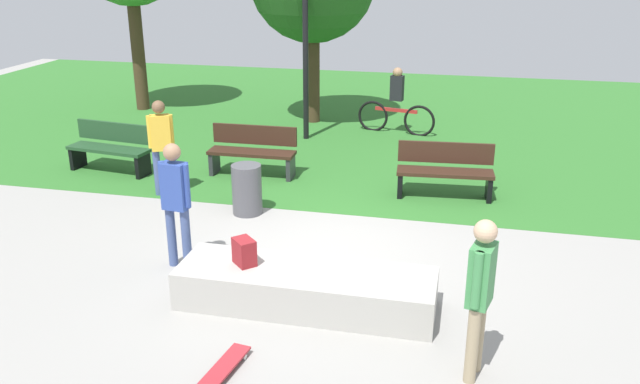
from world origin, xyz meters
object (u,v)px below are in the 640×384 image
(skateboard_by_ledge, at_px, (224,367))
(park_bench_far_left, at_px, (111,147))
(cyclist_on_bicycle, at_px, (396,106))
(trash_bin, at_px, (247,189))
(skater_watching, at_px, (176,196))
(skater_performing_trick, at_px, (480,288))
(lamp_post, at_px, (305,9))
(backpack_on_ledge, at_px, (244,252))
(pedestrian_with_backpack, at_px, (161,139))
(park_bench_center_lawn, at_px, (253,150))
(concrete_ledge, at_px, (306,288))
(park_bench_far_right, at_px, (445,169))

(skateboard_by_ledge, relative_size, park_bench_far_left, 0.50)
(cyclist_on_bicycle, bearing_deg, trash_bin, -107.99)
(skater_watching, xyz_separation_m, cyclist_on_bicycle, (2.00, 7.30, -0.36))
(skater_performing_trick, height_order, lamp_post, lamp_post)
(lamp_post, relative_size, cyclist_on_bicycle, 2.58)
(backpack_on_ledge, xyz_separation_m, pedestrian_with_backpack, (-2.52, 3.12, 0.35))
(skater_performing_trick, distance_m, pedestrian_with_backpack, 6.59)
(park_bench_center_lawn, relative_size, cyclist_on_bicycle, 0.89)
(concrete_ledge, relative_size, trash_bin, 3.77)
(skater_watching, height_order, park_bench_far_right, skater_watching)
(skateboard_by_ledge, xyz_separation_m, pedestrian_with_backpack, (-2.78, 4.57, 0.91))
(trash_bin, height_order, pedestrian_with_backpack, pedestrian_with_backpack)
(concrete_ledge, distance_m, skater_performing_trick, 2.27)
(park_bench_far_right, xyz_separation_m, cyclist_on_bicycle, (-1.28, 3.87, 0.15))
(skater_performing_trick, xyz_separation_m, lamp_post, (-3.68, 7.96, 1.81))
(lamp_post, height_order, pedestrian_with_backpack, lamp_post)
(skater_performing_trick, xyz_separation_m, park_bench_far_right, (-0.53, 5.00, -0.49))
(park_bench_center_lawn, height_order, trash_bin, park_bench_center_lawn)
(park_bench_far_right, bearing_deg, backpack_on_ledge, -117.87)
(cyclist_on_bicycle, bearing_deg, concrete_ledge, -90.90)
(backpack_on_ledge, distance_m, trash_bin, 2.75)
(concrete_ledge, xyz_separation_m, trash_bin, (-1.61, 2.60, 0.17))
(backpack_on_ledge, bearing_deg, pedestrian_with_backpack, -5.93)
(skater_performing_trick, bearing_deg, lamp_post, 114.81)
(backpack_on_ledge, distance_m, skater_watching, 1.35)
(cyclist_on_bicycle, bearing_deg, lamp_post, -153.98)
(concrete_ledge, height_order, cyclist_on_bicycle, cyclist_on_bicycle)
(park_bench_far_right, xyz_separation_m, park_bench_center_lawn, (-3.51, 0.35, 0.00))
(trash_bin, bearing_deg, lamp_post, 91.80)
(park_bench_far_right, bearing_deg, pedestrian_with_backpack, -168.59)
(cyclist_on_bicycle, bearing_deg, skateboard_by_ledge, -93.70)
(skateboard_by_ledge, xyz_separation_m, park_bench_far_left, (-4.29, 5.48, 0.42))
(skateboard_by_ledge, relative_size, trash_bin, 1.03)
(cyclist_on_bicycle, bearing_deg, pedestrian_with_backpack, -125.16)
(concrete_ledge, bearing_deg, skater_performing_trick, -25.82)
(park_bench_far_right, bearing_deg, skater_performing_trick, -83.93)
(skater_watching, relative_size, skateboard_by_ledge, 2.07)
(concrete_ledge, bearing_deg, lamp_post, 103.95)
(lamp_post, distance_m, trash_bin, 5.02)
(concrete_ledge, relative_size, skater_performing_trick, 1.81)
(park_bench_center_lawn, relative_size, trash_bin, 2.00)
(skater_performing_trick, height_order, skateboard_by_ledge, skater_performing_trick)
(skateboard_by_ledge, distance_m, lamp_post, 8.99)
(park_bench_center_lawn, bearing_deg, skater_performing_trick, -52.95)
(concrete_ledge, height_order, trash_bin, trash_bin)
(skater_performing_trick, relative_size, cyclist_on_bicycle, 0.93)
(park_bench_far_left, height_order, pedestrian_with_backpack, pedestrian_with_backpack)
(park_bench_far_right, height_order, cyclist_on_bicycle, cyclist_on_bicycle)
(skater_performing_trick, relative_size, park_bench_center_lawn, 1.04)
(skater_watching, xyz_separation_m, park_bench_far_right, (3.28, 3.43, -0.51))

